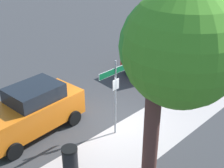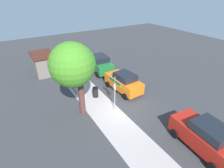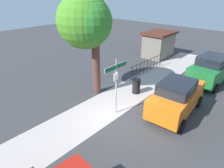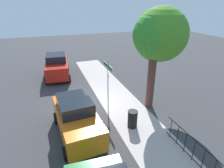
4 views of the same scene
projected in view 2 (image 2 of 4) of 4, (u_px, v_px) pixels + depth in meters
ground_plane at (121, 110)px, 15.06m from camera, size 60.00×60.00×0.00m
sidewalk_strip at (97, 103)px, 15.97m from camera, size 24.00×2.60×0.00m
street_sign at (115, 87)px, 14.12m from camera, size 1.66×0.07×3.14m
shade_tree at (74, 66)px, 12.23m from camera, size 3.19×3.30×6.15m
car_red at (206, 136)px, 11.05m from camera, size 4.49×2.38×2.05m
car_orange at (124, 82)px, 17.46m from camera, size 4.29×2.20×1.96m
car_green at (99, 63)px, 21.67m from camera, size 4.76×2.38×2.04m
iron_fence at (69, 80)px, 18.68m from camera, size 4.72×0.04×1.07m
utility_shed at (44, 63)px, 20.92m from camera, size 3.36×2.45×2.49m
trash_bin at (95, 92)px, 16.69m from camera, size 0.55×0.55×0.98m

